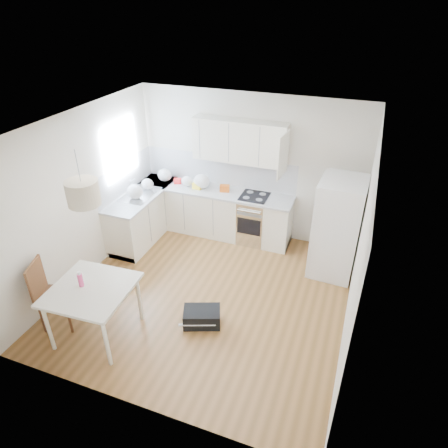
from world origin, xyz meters
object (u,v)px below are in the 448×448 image
gym_bag (202,317)px  refrigerator (338,228)px  dining_table (92,294)px  dining_chair (57,294)px

gym_bag → refrigerator: bearing=30.2°
dining_table → dining_chair: 0.65m
refrigerator → dining_table: (-2.86, -2.66, -0.12)m
dining_chair → gym_bag: 2.05m
refrigerator → dining_chair: bearing=-140.2°
refrigerator → gym_bag: refrigerator is taller
dining_chair → gym_bag: bearing=-0.2°
dining_table → gym_bag: dining_table is taller
dining_chair → gym_bag: size_ratio=2.01×
refrigerator → dining_table: size_ratio=1.55×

